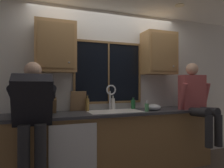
{
  "coord_description": "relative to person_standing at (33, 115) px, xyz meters",
  "views": [
    {
      "loc": [
        -1.09,
        -3.16,
        1.32
      ],
      "look_at": [
        -0.04,
        -0.3,
        1.33
      ],
      "focal_mm": 32.42,
      "sensor_mm": 36.0,
      "label": 1
    }
  ],
  "objects": [
    {
      "name": "window_frame_left",
      "position": [
        0.59,
        0.62,
        0.55
      ],
      "size": [
        0.03,
        0.02,
        0.95
      ],
      "primitive_type": "cube",
      "color": "brown"
    },
    {
      "name": "dishwasher_front",
      "position": [
        0.48,
        0.03,
        -0.52
      ],
      "size": [
        0.6,
        0.02,
        0.74
      ],
      "primitive_type": "cube",
      "color": "white"
    },
    {
      "name": "person_sitting_on_counter",
      "position": [
        2.46,
        0.07,
        0.13
      ],
      "size": [
        0.54,
        0.62,
        1.26
      ],
      "color": "#262628",
      "rests_on": "countertop"
    },
    {
      "name": "countertop",
      "position": [
        1.15,
        0.33,
        -0.08
      ],
      "size": [
        3.24,
        0.62,
        0.04
      ],
      "primitive_type": "cube",
      "color": "#38383D",
      "rests_on": "lower_cabinet_run"
    },
    {
      "name": "upper_cabinet_right",
      "position": [
        2.02,
        0.47,
        0.88
      ],
      "size": [
        0.56,
        0.36,
        0.72
      ],
      "color": "#A87A47"
    },
    {
      "name": "sink",
      "position": [
        1.15,
        0.34,
        -0.15
      ],
      "size": [
        0.8,
        0.46,
        0.21
      ],
      "color": "white",
      "rests_on": "lower_cabinet_run"
    },
    {
      "name": "bottle_tall_clear",
      "position": [
        1.2,
        0.56,
        0.04
      ],
      "size": [
        0.06,
        0.06,
        0.24
      ],
      "color": "silver",
      "rests_on": "countertop"
    },
    {
      "name": "lower_cabinet_run",
      "position": [
        1.15,
        0.35,
        -0.54
      ],
      "size": [
        3.18,
        0.58,
        0.88
      ],
      "primitive_type": "cube",
      "color": "olive",
      "rests_on": "floor"
    },
    {
      "name": "window_glass",
      "position": [
        1.15,
        0.63,
        0.55
      ],
      "size": [
        1.1,
        0.02,
        0.95
      ],
      "primitive_type": "cube",
      "color": "black"
    },
    {
      "name": "mixing_bowl",
      "position": [
        1.77,
        0.23,
        -0.01
      ],
      "size": [
        0.21,
        0.21,
        0.1
      ],
      "primitive_type": "ellipsoid",
      "color": "#B7B7BC",
      "rests_on": "countertop"
    },
    {
      "name": "bottle_green_glass",
      "position": [
        0.77,
        0.52,
        0.05
      ],
      "size": [
        0.06,
        0.06,
        0.25
      ],
      "color": "olive",
      "rests_on": "countertop"
    },
    {
      "name": "soap_dispenser",
      "position": [
        1.6,
        0.17,
        0.01
      ],
      "size": [
        0.06,
        0.07,
        0.16
      ],
      "color": "#59A566",
      "rests_on": "countertop"
    },
    {
      "name": "upper_cabinet_left",
      "position": [
        0.29,
        0.47,
        0.88
      ],
      "size": [
        0.56,
        0.36,
        0.72
      ],
      "color": "#A87A47"
    },
    {
      "name": "back_wall",
      "position": [
        1.15,
        0.7,
        0.3
      ],
      "size": [
        5.58,
        0.12,
        2.55
      ],
      "primitive_type": "cube",
      "color": "silver",
      "rests_on": "floor"
    },
    {
      "name": "window_frame_top",
      "position": [
        1.15,
        0.62,
        1.04
      ],
      "size": [
        1.17,
        0.02,
        0.04
      ],
      "primitive_type": "cube",
      "color": "brown"
    },
    {
      "name": "bottle_amber_small",
      "position": [
        1.55,
        0.52,
        0.02
      ],
      "size": [
        0.07,
        0.07,
        0.19
      ],
      "color": "#1E592D",
      "rests_on": "countertop"
    },
    {
      "name": "cutting_board",
      "position": [
        0.64,
        0.56,
        0.09
      ],
      "size": [
        0.24,
        0.08,
        0.3
      ],
      "primitive_type": "cube",
      "rotation": [
        0.21,
        0.0,
        0.0
      ],
      "color": "#997047",
      "rests_on": "countertop"
    },
    {
      "name": "ceiling_downlight_right",
      "position": [
        2.11,
        0.04,
        1.57
      ],
      "size": [
        0.14,
        0.14,
        0.01
      ],
      "primitive_type": "cylinder",
      "color": "#FFEAB2"
    },
    {
      "name": "knife_block",
      "position": [
        0.24,
        0.46,
        0.05
      ],
      "size": [
        0.12,
        0.18,
        0.32
      ],
      "color": "olive",
      "rests_on": "countertop"
    },
    {
      "name": "window_mullion_center",
      "position": [
        1.15,
        0.62,
        0.55
      ],
      "size": [
        0.02,
        0.02,
        0.95
      ],
      "primitive_type": "cube",
      "color": "brown"
    },
    {
      "name": "person_standing",
      "position": [
        0.0,
        0.0,
        0.0
      ],
      "size": [
        0.53,
        0.66,
        1.6
      ],
      "color": "#262628",
      "rests_on": "floor"
    },
    {
      "name": "window_frame_right",
      "position": [
        1.72,
        0.62,
        0.55
      ],
      "size": [
        0.03,
        0.02,
        0.95
      ],
      "primitive_type": "cube",
      "color": "brown"
    },
    {
      "name": "window_frame_bottom",
      "position": [
        1.15,
        0.62,
        0.06
      ],
      "size": [
        1.17,
        0.02,
        0.04
      ],
      "primitive_type": "cube",
      "color": "brown"
    },
    {
      "name": "faucet",
      "position": [
        1.16,
        0.52,
        0.2
      ],
      "size": [
        0.18,
        0.09,
        0.4
      ],
      "color": "silver",
      "rests_on": "countertop"
    }
  ]
}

